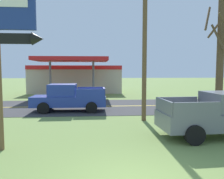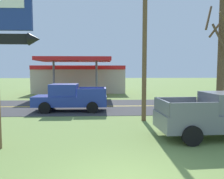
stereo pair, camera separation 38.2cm
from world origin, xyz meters
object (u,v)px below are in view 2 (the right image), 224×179
gas_station (80,78)px  pickup_blue_on_road (70,98)px  pickup_grey_parked_on_lawn (219,115)px  utility_pole (145,30)px  bare_tree (221,57)px

gas_station → pickup_blue_on_road: (0.68, -14.93, -0.98)m
pickup_grey_parked_on_lawn → pickup_blue_on_road: (-7.44, 6.82, 0.00)m
utility_pole → pickup_grey_parked_on_lawn: bearing=-52.0°
bare_tree → pickup_blue_on_road: (-8.92, 4.08, -2.68)m
pickup_grey_parked_on_lawn → pickup_blue_on_road: size_ratio=1.02×
bare_tree → utility_pole: bearing=170.9°
utility_pole → bare_tree: 4.47m
gas_station → pickup_grey_parked_on_lawn: (8.11, -21.75, -0.98)m
bare_tree → pickup_blue_on_road: 10.17m
pickup_grey_parked_on_lawn → utility_pole: bearing=128.0°
bare_tree → pickup_grey_parked_on_lawn: (-1.48, -2.74, -2.68)m
bare_tree → gas_station: (-9.59, 19.01, -1.70)m
pickup_blue_on_road → pickup_grey_parked_on_lawn: bearing=-42.5°
gas_station → pickup_grey_parked_on_lawn: bearing=-69.5°
pickup_grey_parked_on_lawn → pickup_blue_on_road: bearing=137.5°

